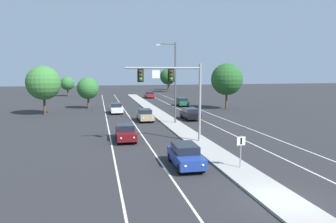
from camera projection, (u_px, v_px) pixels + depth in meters
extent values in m
plane|color=#28282B|center=(281.00, 202.00, 16.33)|extent=(260.00, 260.00, 0.00)
cube|color=#9E9B93|center=(186.00, 133.00, 33.74)|extent=(2.40, 110.00, 0.15)
cube|color=silver|center=(135.00, 125.00, 39.51)|extent=(0.14, 100.00, 0.01)
cube|color=silver|center=(206.00, 122.00, 41.53)|extent=(0.14, 100.00, 0.01)
cube|color=silver|center=(108.00, 126.00, 38.80)|extent=(0.14, 100.00, 0.01)
cube|color=silver|center=(229.00, 121.00, 42.25)|extent=(0.14, 100.00, 0.01)
cylinder|color=gray|center=(200.00, 103.00, 29.36)|extent=(0.24, 0.24, 7.20)
cylinder|color=gray|center=(163.00, 68.00, 28.20)|extent=(6.89, 0.16, 0.16)
cube|color=black|center=(171.00, 75.00, 28.48)|extent=(0.56, 0.06, 1.20)
cube|color=#38330F|center=(171.00, 75.00, 28.44)|extent=(0.32, 0.32, 1.00)
sphere|color=#282828|center=(171.00, 72.00, 28.23)|extent=(0.22, 0.22, 0.22)
sphere|color=#282828|center=(171.00, 75.00, 28.27)|extent=(0.22, 0.22, 0.22)
sphere|color=green|center=(171.00, 79.00, 28.31)|extent=(0.22, 0.22, 0.22)
cube|color=black|center=(141.00, 75.00, 27.88)|extent=(0.56, 0.06, 1.20)
cube|color=#38330F|center=(141.00, 75.00, 27.84)|extent=(0.32, 0.32, 1.00)
sphere|color=#282828|center=(141.00, 72.00, 27.64)|extent=(0.22, 0.22, 0.22)
sphere|color=#282828|center=(141.00, 75.00, 27.68)|extent=(0.22, 0.22, 0.22)
sphere|color=green|center=(141.00, 79.00, 27.72)|extent=(0.22, 0.22, 0.22)
cube|color=white|center=(156.00, 74.00, 28.11)|extent=(0.70, 0.04, 0.70)
cylinder|color=gray|center=(241.00, 152.00, 21.49)|extent=(0.08, 0.08, 2.20)
cube|color=white|center=(241.00, 141.00, 21.37)|extent=(0.60, 0.03, 0.60)
cube|color=black|center=(241.00, 141.00, 21.35)|extent=(0.12, 0.01, 0.44)
cylinder|color=#4C4C51|center=(175.00, 83.00, 39.41)|extent=(0.20, 0.20, 10.00)
cylinder|color=#4C4C51|center=(167.00, 44.00, 38.55)|extent=(2.20, 0.12, 0.12)
cube|color=#B7B7B2|center=(158.00, 45.00, 38.33)|extent=(0.56, 0.28, 0.20)
cube|color=navy|center=(186.00, 157.00, 22.22)|extent=(1.90, 4.44, 0.70)
cube|color=black|center=(185.00, 148.00, 22.36)|extent=(1.64, 2.41, 0.56)
sphere|color=#EAE5C6|center=(203.00, 165.00, 20.21)|extent=(0.18, 0.18, 0.18)
sphere|color=#EAE5C6|center=(185.00, 166.00, 19.98)|extent=(0.18, 0.18, 0.18)
cylinder|color=black|center=(203.00, 168.00, 20.96)|extent=(0.23, 0.64, 0.64)
cylinder|color=black|center=(179.00, 169.00, 20.65)|extent=(0.23, 0.64, 0.64)
cylinder|color=black|center=(191.00, 156.00, 23.88)|extent=(0.23, 0.64, 0.64)
cylinder|color=black|center=(170.00, 157.00, 23.57)|extent=(0.23, 0.64, 0.64)
cube|color=#5B0F14|center=(126.00, 134.00, 30.45)|extent=(1.88, 4.43, 0.70)
cube|color=black|center=(126.00, 127.00, 30.58)|extent=(1.63, 2.40, 0.56)
sphere|color=#EAE5C6|center=(134.00, 138.00, 28.44)|extent=(0.18, 0.18, 0.18)
sphere|color=#EAE5C6|center=(121.00, 138.00, 28.21)|extent=(0.18, 0.18, 0.18)
cylinder|color=black|center=(136.00, 140.00, 29.20)|extent=(0.23, 0.64, 0.64)
cylinder|color=black|center=(118.00, 141.00, 28.88)|extent=(0.23, 0.64, 0.64)
cylinder|color=black|center=(133.00, 134.00, 32.11)|extent=(0.23, 0.64, 0.64)
cylinder|color=black|center=(117.00, 135.00, 31.79)|extent=(0.23, 0.64, 0.64)
cube|color=tan|center=(145.00, 116.00, 42.20)|extent=(1.80, 4.40, 0.70)
cube|color=black|center=(145.00, 111.00, 42.33)|extent=(1.59, 2.38, 0.56)
sphere|color=#EAE5C6|center=(152.00, 118.00, 40.21)|extent=(0.18, 0.18, 0.18)
sphere|color=#EAE5C6|center=(143.00, 118.00, 39.96)|extent=(0.18, 0.18, 0.18)
cylinder|color=black|center=(153.00, 120.00, 40.97)|extent=(0.22, 0.64, 0.64)
cylinder|color=black|center=(141.00, 121.00, 40.62)|extent=(0.22, 0.64, 0.64)
cylinder|color=black|center=(149.00, 117.00, 43.87)|extent=(0.22, 0.64, 0.64)
cylinder|color=black|center=(138.00, 117.00, 43.53)|extent=(0.22, 0.64, 0.64)
cube|color=silver|center=(116.00, 109.00, 49.73)|extent=(1.93, 4.45, 0.70)
cube|color=black|center=(116.00, 105.00, 49.86)|extent=(1.65, 2.42, 0.56)
sphere|color=#EAE5C6|center=(121.00, 110.00, 47.77)|extent=(0.18, 0.18, 0.18)
sphere|color=#EAE5C6|center=(114.00, 111.00, 47.49)|extent=(0.18, 0.18, 0.18)
cylinder|color=black|center=(122.00, 112.00, 48.53)|extent=(0.24, 0.65, 0.64)
cylinder|color=black|center=(112.00, 113.00, 48.14)|extent=(0.24, 0.65, 0.64)
cylinder|color=black|center=(120.00, 110.00, 51.41)|extent=(0.24, 0.65, 0.64)
cylinder|color=black|center=(110.00, 110.00, 51.02)|extent=(0.24, 0.65, 0.64)
cube|color=black|center=(190.00, 115.00, 43.53)|extent=(1.80, 4.40, 0.70)
cube|color=black|center=(191.00, 110.00, 43.23)|extent=(1.58, 2.38, 0.56)
sphere|color=#EAE5C6|center=(182.00, 112.00, 45.50)|extent=(0.18, 0.18, 0.18)
sphere|color=#EAE5C6|center=(190.00, 112.00, 45.75)|extent=(0.18, 0.18, 0.18)
cylinder|color=black|center=(182.00, 116.00, 44.85)|extent=(0.22, 0.64, 0.64)
cylinder|color=black|center=(193.00, 115.00, 45.20)|extent=(0.22, 0.64, 0.64)
cylinder|color=black|center=(188.00, 119.00, 41.95)|extent=(0.22, 0.64, 0.64)
cylinder|color=black|center=(199.00, 119.00, 42.29)|extent=(0.22, 0.64, 0.64)
cube|color=#195633|center=(182.00, 102.00, 60.00)|extent=(1.86, 4.43, 0.70)
cube|color=black|center=(182.00, 99.00, 59.70)|extent=(1.62, 2.40, 0.56)
sphere|color=#EAE5C6|center=(176.00, 101.00, 61.99)|extent=(0.18, 0.18, 0.18)
sphere|color=#EAE5C6|center=(182.00, 101.00, 62.22)|extent=(0.18, 0.18, 0.18)
cylinder|color=black|center=(176.00, 104.00, 61.34)|extent=(0.23, 0.64, 0.64)
cylinder|color=black|center=(184.00, 103.00, 61.66)|extent=(0.23, 0.64, 0.64)
cylinder|color=black|center=(179.00, 105.00, 58.43)|extent=(0.23, 0.64, 0.64)
cylinder|color=black|center=(188.00, 105.00, 58.75)|extent=(0.23, 0.64, 0.64)
cube|color=maroon|center=(149.00, 95.00, 77.54)|extent=(1.81, 4.40, 0.70)
cube|color=black|center=(150.00, 93.00, 77.25)|extent=(1.59, 2.38, 0.56)
sphere|color=#EAE5C6|center=(146.00, 94.00, 79.52)|extent=(0.18, 0.18, 0.18)
sphere|color=#EAE5C6|center=(150.00, 94.00, 79.77)|extent=(0.18, 0.18, 0.18)
cylinder|color=black|center=(145.00, 96.00, 78.87)|extent=(0.22, 0.64, 0.64)
cylinder|color=black|center=(152.00, 96.00, 79.21)|extent=(0.22, 0.64, 0.64)
cylinder|color=black|center=(147.00, 97.00, 75.96)|extent=(0.22, 0.64, 0.64)
cylinder|color=black|center=(154.00, 97.00, 76.30)|extent=(0.22, 0.64, 0.64)
cylinder|color=#4C3823|center=(45.00, 106.00, 48.03)|extent=(0.36, 0.36, 2.81)
sphere|color=#387533|center=(43.00, 83.00, 47.58)|extent=(5.14, 5.14, 5.14)
cylinder|color=#4C3823|center=(168.00, 87.00, 98.86)|extent=(0.36, 0.36, 2.78)
sphere|color=#235623|center=(168.00, 76.00, 98.42)|extent=(5.08, 5.08, 5.08)
cylinder|color=#4C3823|center=(226.00, 100.00, 55.17)|extent=(0.36, 0.36, 3.00)
sphere|color=#235623|center=(227.00, 79.00, 54.69)|extent=(5.48, 5.48, 5.48)
cylinder|color=#4C3823|center=(68.00, 92.00, 82.54)|extent=(0.36, 0.36, 1.94)
sphere|color=#2D6B2D|center=(67.00, 83.00, 82.23)|extent=(3.54, 3.54, 3.54)
cylinder|color=#4C3823|center=(88.00, 103.00, 55.85)|extent=(0.36, 0.36, 2.08)
sphere|color=#2D6B2D|center=(88.00, 88.00, 55.52)|extent=(3.80, 3.80, 3.80)
cylinder|color=#4C3823|center=(169.00, 86.00, 110.01)|extent=(0.36, 0.36, 2.34)
sphere|color=#387533|center=(169.00, 78.00, 109.63)|extent=(4.29, 4.29, 4.29)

